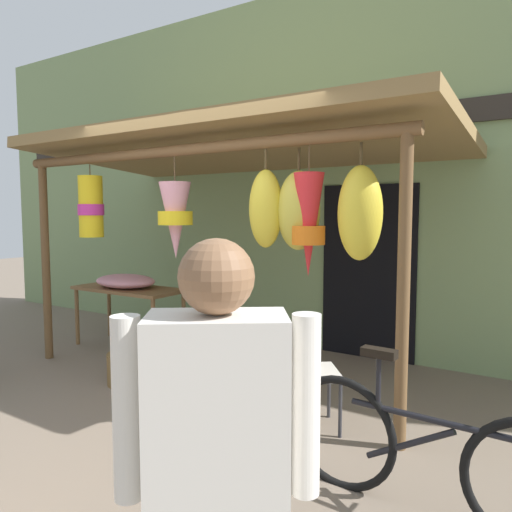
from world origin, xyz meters
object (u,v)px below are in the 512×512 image
(wicker_basket_spare, at_px, (135,367))
(passerby_at_right, at_px, (218,465))
(wicker_basket_by_table, at_px, (178,357))
(folding_chair, at_px, (302,365))
(display_table, at_px, (129,294))
(flower_heap_on_table, at_px, (126,281))
(parked_bicycle, at_px, (426,455))

(wicker_basket_spare, bearing_deg, passerby_at_right, -39.53)
(wicker_basket_by_table, distance_m, wicker_basket_spare, 0.61)
(passerby_at_right, bearing_deg, folding_chair, 110.73)
(display_table, height_order, flower_heap_on_table, flower_heap_on_table)
(flower_heap_on_table, xyz_separation_m, wicker_basket_spare, (1.00, -0.82, -0.69))
(display_table, distance_m, wicker_basket_by_table, 1.20)
(wicker_basket_spare, height_order, passerby_at_right, passerby_at_right)
(flower_heap_on_table, distance_m, parked_bicycle, 4.23)
(wicker_basket_spare, bearing_deg, flower_heap_on_table, 140.73)
(wicker_basket_by_table, height_order, passerby_at_right, passerby_at_right)
(wicker_basket_by_table, bearing_deg, passerby_at_right, -46.66)
(display_table, relative_size, wicker_basket_by_table, 2.88)
(flower_heap_on_table, bearing_deg, wicker_basket_by_table, -11.74)
(folding_chair, relative_size, wicker_basket_by_table, 1.69)
(folding_chair, distance_m, parked_bicycle, 1.24)
(folding_chair, distance_m, wicker_basket_by_table, 1.99)
(folding_chair, height_order, wicker_basket_by_table, folding_chair)
(display_table, distance_m, passerby_at_right, 4.81)
(wicker_basket_spare, xyz_separation_m, parked_bicycle, (2.93, -0.65, 0.20))
(flower_heap_on_table, xyz_separation_m, wicker_basket_by_table, (1.03, -0.21, -0.74))
(folding_chair, xyz_separation_m, passerby_at_right, (0.82, -2.18, 0.44))
(folding_chair, bearing_deg, display_table, 162.62)
(display_table, bearing_deg, folding_chair, -17.38)
(folding_chair, distance_m, wicker_basket_spare, 1.90)
(flower_heap_on_table, xyz_separation_m, parked_bicycle, (3.94, -1.47, -0.49))
(display_table, distance_m, flower_heap_on_table, 0.17)
(passerby_at_right, bearing_deg, flower_heap_on_table, 140.54)
(wicker_basket_by_table, height_order, wicker_basket_spare, wicker_basket_spare)
(folding_chair, height_order, parked_bicycle, parked_bicycle)
(wicker_basket_spare, bearing_deg, wicker_basket_by_table, 87.92)
(wicker_basket_by_table, bearing_deg, flower_heap_on_table, 168.26)
(display_table, xyz_separation_m, wicker_basket_spare, (1.00, -0.86, -0.52))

